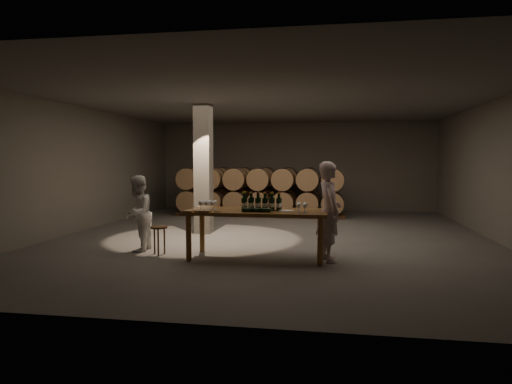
% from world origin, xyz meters
% --- Properties ---
extents(room, '(12.00, 12.00, 12.00)m').
position_xyz_m(room, '(-1.80, 0.20, 1.60)').
color(room, '#595653').
rests_on(room, ground).
extents(tasting_table, '(2.60, 1.10, 0.90)m').
position_xyz_m(tasting_table, '(0.00, -2.50, 0.80)').
color(tasting_table, brown).
rests_on(tasting_table, ground).
extents(barrel_stack_back, '(4.70, 0.95, 1.57)m').
position_xyz_m(barrel_stack_back, '(-1.35, 5.20, 0.83)').
color(barrel_stack_back, '#56341D').
rests_on(barrel_stack_back, ground).
extents(barrel_stack_front, '(5.48, 0.95, 1.57)m').
position_xyz_m(barrel_stack_front, '(-0.96, 3.80, 0.83)').
color(barrel_stack_front, '#56341D').
rests_on(barrel_stack_front, ground).
extents(bottle_cluster, '(0.73, 0.23, 0.34)m').
position_xyz_m(bottle_cluster, '(0.08, -2.47, 1.02)').
color(bottle_cluster, black).
rests_on(bottle_cluster, tasting_table).
extents(lying_bottles, '(0.61, 0.08, 0.08)m').
position_xyz_m(lying_bottles, '(0.05, -2.80, 0.94)').
color(lying_bottles, black).
rests_on(lying_bottles, tasting_table).
extents(glass_cluster_left, '(0.31, 0.31, 0.18)m').
position_xyz_m(glass_cluster_left, '(-0.92, -2.57, 1.03)').
color(glass_cluster_left, silver).
rests_on(glass_cluster_left, tasting_table).
extents(glass_cluster_right, '(0.19, 0.30, 0.17)m').
position_xyz_m(glass_cluster_right, '(0.84, -2.65, 1.02)').
color(glass_cluster_right, silver).
rests_on(glass_cluster_right, tasting_table).
extents(plate, '(0.28, 0.28, 0.02)m').
position_xyz_m(plate, '(0.56, -2.57, 0.91)').
color(plate, white).
rests_on(plate, tasting_table).
extents(notebook_near, '(0.28, 0.23, 0.03)m').
position_xyz_m(notebook_near, '(-0.89, -2.95, 0.92)').
color(notebook_near, brown).
rests_on(notebook_near, tasting_table).
extents(notebook_corner, '(0.26, 0.30, 0.02)m').
position_xyz_m(notebook_corner, '(-1.17, -2.90, 0.91)').
color(notebook_corner, brown).
rests_on(notebook_corner, tasting_table).
extents(pen, '(0.13, 0.04, 0.01)m').
position_xyz_m(pen, '(-0.65, -2.91, 0.91)').
color(pen, black).
rests_on(pen, tasting_table).
extents(stool, '(0.33, 0.33, 0.55)m').
position_xyz_m(stool, '(-1.92, -2.49, 0.45)').
color(stool, '#56341D').
rests_on(stool, ground).
extents(person_man, '(0.61, 0.76, 1.80)m').
position_xyz_m(person_man, '(1.32, -2.51, 0.90)').
color(person_man, beige).
rests_on(person_man, ground).
extents(person_woman, '(0.63, 0.78, 1.52)m').
position_xyz_m(person_woman, '(-2.47, -2.23, 0.76)').
color(person_woman, white).
rests_on(person_woman, ground).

